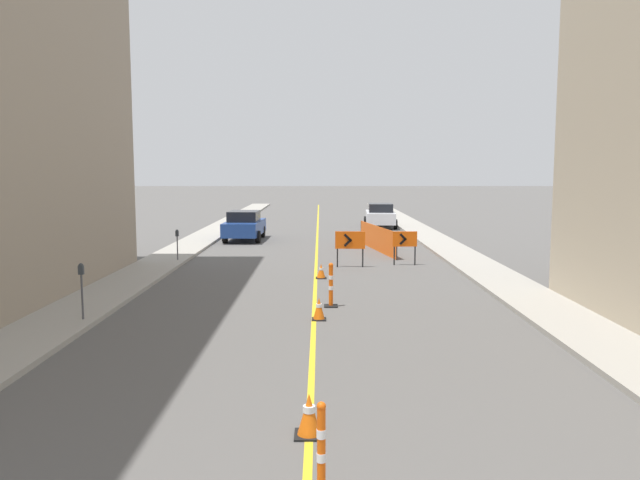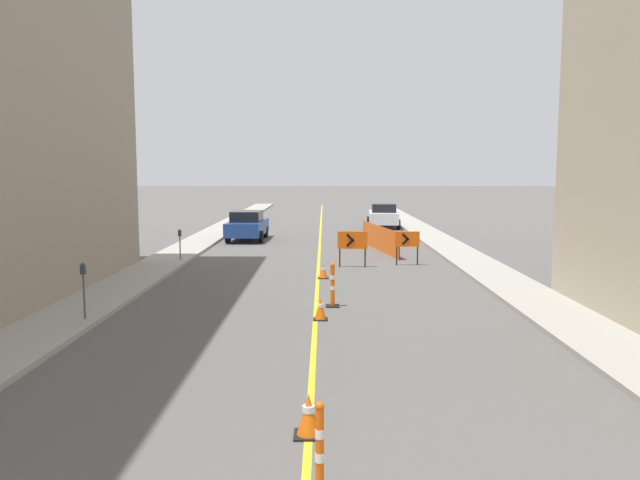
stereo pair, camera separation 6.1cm
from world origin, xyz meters
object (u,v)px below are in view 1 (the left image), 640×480
arrow_barricade_primary (352,242)px  parking_meter_far_curb (180,238)px  parked_car_curb_mid (383,215)px  traffic_cone_fourth (323,271)px  traffic_cone_second (311,415)px  arrow_barricade_secondary (407,241)px  parked_car_curb_near (247,225)px  delineator_post_front (324,458)px  parking_meter_near_curb (84,280)px  delineator_post_rear (333,288)px  traffic_cone_third (321,309)px

arrow_barricade_primary → parking_meter_far_curb: (-6.97, 1.14, 0.01)m
arrow_barricade_primary → parked_car_curb_mid: (2.79, 16.86, -0.20)m
traffic_cone_fourth → parked_car_curb_mid: parked_car_curb_mid is taller
parked_car_curb_mid → parking_meter_far_curb: size_ratio=3.54×
traffic_cone_second → arrow_barricade_secondary: bearing=77.6°
traffic_cone_fourth → parked_car_curb_near: size_ratio=0.12×
delineator_post_front → parking_meter_near_curb: size_ratio=0.84×
arrow_barricade_primary → parked_car_curb_mid: parked_car_curb_mid is taller
delineator_post_front → parking_meter_far_curb: size_ratio=0.94×
traffic_cone_fourth → arrow_barricade_secondary: 4.58m
delineator_post_front → delineator_post_rear: size_ratio=0.95×
parked_car_curb_mid → parking_meter_far_curb: bearing=-119.0°
parked_car_curb_mid → traffic_cone_second: bearing=-94.4°
traffic_cone_second → traffic_cone_fourth: 12.96m
traffic_cone_third → parked_car_curb_mid: 25.78m
parked_car_curb_mid → parking_meter_near_curb: (-9.76, -25.92, 0.30)m
arrow_barricade_secondary → parking_meter_near_curb: size_ratio=0.97×
parked_car_curb_mid → parking_meter_far_curb: 18.51m
traffic_cone_second → traffic_cone_fourth: traffic_cone_second is taller
traffic_cone_third → parked_car_curb_near: (-4.04, 17.94, 0.52)m
delineator_post_rear → parked_car_curb_near: parked_car_curb_near is taller
traffic_cone_second → parking_meter_near_curb: bearing=131.2°
arrow_barricade_secondary → parked_car_curb_mid: bearing=85.5°
arrow_barricade_secondary → parked_car_curb_mid: (0.60, 16.34, -0.17)m
delineator_post_rear → arrow_barricade_secondary: 8.19m
arrow_barricade_secondary → parked_car_curb_near: bearing=127.7°
parking_meter_near_curb → delineator_post_front: bearing=-54.5°
delineator_post_front → parked_car_curb_mid: bearing=83.4°
delineator_post_front → parked_car_curb_near: bearing=98.7°
traffic_cone_second → parked_car_curb_mid: bearing=82.8°
traffic_cone_second → arrow_barricade_primary: bearing=85.1°
delineator_post_front → arrow_barricade_primary: bearing=86.2°
parked_car_curb_near → parking_meter_near_curb: size_ratio=3.15×
traffic_cone_second → arrow_barricade_primary: 15.57m
parking_meter_far_curb → traffic_cone_third: bearing=-59.3°
arrow_barricade_secondary → parking_meter_near_curb: parking_meter_near_curb is taller
delineator_post_rear → parked_car_curb_near: size_ratio=0.28×
delineator_post_front → parking_meter_far_curb: parking_meter_far_curb is taller
traffic_cone_third → parking_meter_near_curb: size_ratio=0.41×
arrow_barricade_secondary → parking_meter_near_curb: (-9.16, -9.58, 0.14)m
arrow_barricade_primary → parking_meter_far_curb: bearing=173.1°
delineator_post_rear → arrow_barricade_secondary: bearing=68.0°
parked_car_curb_near → parking_meter_far_curb: (-1.74, -8.20, 0.21)m
delineator_post_front → parked_car_curb_near: parked_car_curb_near is taller
arrow_barricade_secondary → parking_meter_far_curb: bearing=173.7°
arrow_barricade_secondary → parking_meter_far_curb: parking_meter_far_curb is taller
traffic_cone_third → delineator_post_rear: 1.59m
delineator_post_front → parking_meter_far_curb: 19.26m
arrow_barricade_primary → parking_meter_far_curb: 7.06m
parked_car_curb_mid → parking_meter_near_curb: size_ratio=3.16×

